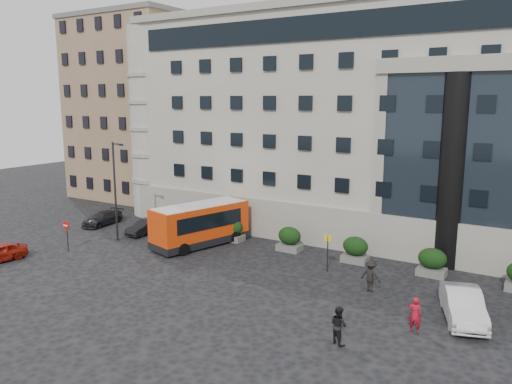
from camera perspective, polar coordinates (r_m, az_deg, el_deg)
ground at (r=32.38m, az=-4.61°, el=-9.87°), size 120.00×120.00×0.00m
civic_building at (r=48.03m, az=17.13°, el=7.38°), size 44.00×24.00×18.00m
entrance_column at (r=35.59m, az=21.51°, el=2.10°), size 1.80×1.80×13.00m
apartment_near at (r=61.15m, az=-12.06°, el=9.15°), size 14.00×14.00×20.00m
apartment_far at (r=76.96m, az=-4.38°, el=10.34°), size 13.00×13.00×22.00m
hedge_a at (r=40.38m, az=-2.72°, el=-4.30°), size 1.80×1.26×1.84m
hedge_b at (r=37.81m, az=3.85°, el=-5.35°), size 1.80×1.26×1.84m
hedge_c at (r=35.81m, az=11.29°, el=-6.46°), size 1.80×1.26×1.84m
hedge_d at (r=34.48m, az=19.48°, el=-7.54°), size 1.80×1.26×1.84m
street_lamp at (r=41.19m, az=-15.76°, el=0.50°), size 1.16×0.18×8.00m
bus_stop_sign at (r=33.39m, az=8.20°, el=-6.17°), size 0.50×0.08×2.52m
no_entry_sign at (r=40.01m, az=-20.84°, el=-4.07°), size 0.64×0.16×2.32m
minibus at (r=39.18m, az=-6.40°, el=-3.52°), size 4.73×8.24×3.25m
red_truck at (r=55.20m, az=-8.70°, el=0.09°), size 3.12×5.26×2.65m
parked_car_b at (r=43.48m, az=-12.54°, el=-3.90°), size 1.39×3.74×1.22m
parked_car_c at (r=47.52m, az=-17.15°, el=-2.89°), size 2.06×4.33×1.22m
parked_car_d at (r=54.52m, az=-9.21°, el=-0.77°), size 2.41×4.98×1.37m
white_taxi at (r=28.49m, az=22.58°, el=-11.84°), size 3.27×5.29×1.64m
pedestrian_a at (r=26.32m, az=17.72°, el=-13.20°), size 0.67×0.45×1.81m
pedestrian_b at (r=24.38m, az=9.41°, el=-14.78°), size 1.11×1.02×1.83m
pedestrian_c at (r=30.80m, az=12.97°, el=-9.31°), size 1.32×0.87×1.92m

